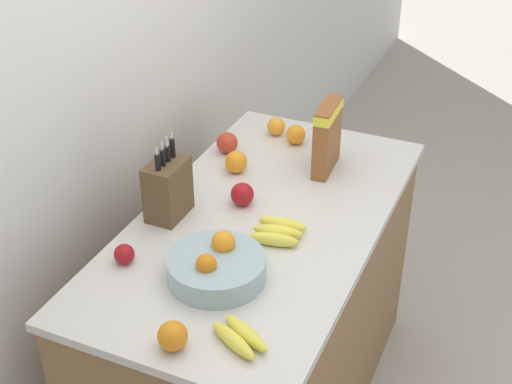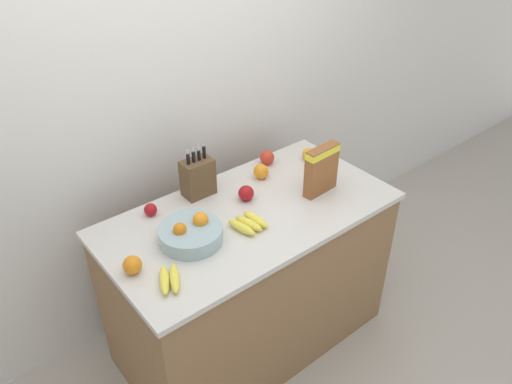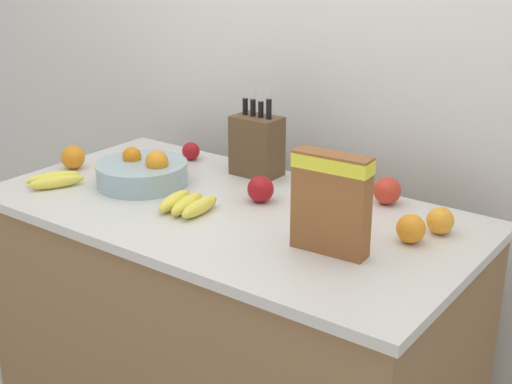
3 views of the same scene
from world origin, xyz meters
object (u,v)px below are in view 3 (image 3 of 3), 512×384
object	(u,v)px
knife_block	(257,145)
apple_near_bananas	(191,151)
fruit_bowl	(143,172)
banana_bunch_left	(187,204)
orange_near_bowl	(440,221)
orange_back_center	(411,229)
apple_front	(387,191)
banana_bunch_right	(55,180)
apple_rear	(261,189)
orange_mid_left	(73,157)
cereal_box	(331,199)
orange_front_right	(335,191)

from	to	relation	value
knife_block	apple_near_bananas	size ratio (longest dim) A/B	4.56
knife_block	fruit_bowl	xyz separation A→B (m)	(-0.24, -0.30, -0.06)
fruit_bowl	banana_bunch_left	distance (m)	0.28
orange_near_bowl	banana_bunch_left	bearing A→B (deg)	-156.94
apple_near_bananas	orange_back_center	size ratio (longest dim) A/B	0.82
knife_block	apple_front	bearing A→B (deg)	1.57
apple_near_bananas	orange_back_center	distance (m)	0.96
banana_bunch_left	orange_near_bowl	size ratio (longest dim) A/B	2.35
apple_near_bananas	orange_near_bowl	bearing A→B (deg)	-5.60
banana_bunch_right	apple_rear	bearing A→B (deg)	24.19
apple_rear	orange_back_center	xyz separation A→B (m)	(0.50, -0.01, -0.00)
apple_near_bananas	orange_back_center	xyz separation A→B (m)	(0.94, -0.20, 0.01)
apple_rear	apple_front	world-z (taller)	apple_front
fruit_bowl	orange_back_center	distance (m)	0.90
banana_bunch_left	orange_near_bowl	xyz separation A→B (m)	(0.67, 0.28, 0.02)
knife_block	apple_front	distance (m)	0.48
knife_block	apple_front	size ratio (longest dim) A/B	3.49
knife_block	orange_mid_left	bearing A→B (deg)	-149.34
apple_front	orange_near_bowl	size ratio (longest dim) A/B	1.12
fruit_bowl	orange_back_center	bearing A→B (deg)	6.06
fruit_bowl	orange_mid_left	xyz separation A→B (m)	(-0.31, -0.03, -0.00)
cereal_box	orange_mid_left	size ratio (longest dim) A/B	3.23
knife_block	apple_rear	bearing A→B (deg)	-51.32
orange_back_center	fruit_bowl	bearing A→B (deg)	-173.94
fruit_bowl	apple_rear	world-z (taller)	fruit_bowl
orange_mid_left	orange_front_right	bearing A→B (deg)	15.00
knife_block	cereal_box	world-z (taller)	knife_block
fruit_bowl	orange_front_right	xyz separation A→B (m)	(0.59, 0.22, 0.00)
fruit_bowl	banana_bunch_left	xyz separation A→B (m)	(0.27, -0.09, -0.02)
fruit_bowl	banana_bunch_right	bearing A→B (deg)	-141.27
knife_block	banana_bunch_left	world-z (taller)	knife_block
orange_mid_left	orange_back_center	distance (m)	1.21
cereal_box	apple_front	world-z (taller)	cereal_box
orange_front_right	orange_near_bowl	distance (m)	0.34
knife_block	fruit_bowl	distance (m)	0.39
banana_bunch_left	orange_mid_left	size ratio (longest dim) A/B	2.15
apple_front	banana_bunch_right	bearing A→B (deg)	-152.39
orange_front_right	apple_near_bananas	bearing A→B (deg)	173.24
banana_bunch_right	orange_back_center	world-z (taller)	orange_back_center
knife_block	apple_rear	world-z (taller)	knife_block
apple_front	orange_back_center	bearing A→B (deg)	-50.87
cereal_box	apple_rear	distance (m)	0.41
cereal_box	orange_near_bowl	xyz separation A→B (m)	(0.18, 0.28, -0.11)
orange_front_right	orange_near_bowl	xyz separation A→B (m)	(0.34, -0.02, -0.00)
fruit_bowl	apple_front	size ratio (longest dim) A/B	3.53
cereal_box	apple_front	distance (m)	0.41
orange_near_bowl	orange_back_center	bearing A→B (deg)	-111.47
banana_bunch_left	orange_back_center	bearing A→B (deg)	16.24
orange_near_bowl	orange_back_center	distance (m)	0.11
banana_bunch_left	orange_back_center	world-z (taller)	orange_back_center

